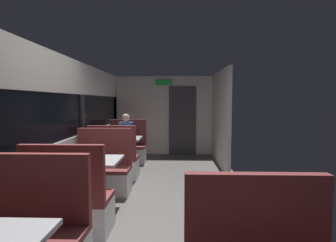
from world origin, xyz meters
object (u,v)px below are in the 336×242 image
at_px(dining_table_mid_window, 89,166).
at_px(bench_mid_window_facing_end, 69,207).
at_px(bench_far_window_facing_end, 114,163).
at_px(bench_far_window_facing_entry, 127,150).
at_px(dining_table_far_window, 121,142).
at_px(bench_mid_window_facing_entry, 103,174).
at_px(seated_passenger, 126,142).

distance_m(dining_table_mid_window, bench_mid_window_facing_end, 0.77).
relative_size(bench_far_window_facing_end, bench_far_window_facing_entry, 1.00).
xyz_separation_m(bench_mid_window_facing_end, dining_table_far_window, (0.00, 2.93, 0.31)).
height_order(bench_mid_window_facing_entry, bench_far_window_facing_entry, same).
relative_size(bench_mid_window_facing_end, dining_table_far_window, 1.22).
xyz_separation_m(bench_far_window_facing_end, bench_far_window_facing_entry, (0.00, 1.40, 0.00)).
relative_size(bench_mid_window_facing_entry, bench_far_window_facing_entry, 1.00).
distance_m(bench_far_window_facing_end, bench_far_window_facing_entry, 1.40).
xyz_separation_m(dining_table_mid_window, bench_far_window_facing_entry, (0.00, 2.93, -0.31)).
relative_size(bench_mid_window_facing_end, bench_far_window_facing_end, 1.00).
xyz_separation_m(bench_mid_window_facing_end, bench_far_window_facing_end, (0.00, 2.23, 0.00)).
bearing_deg(bench_mid_window_facing_end, bench_far_window_facing_entry, 90.00).
distance_m(dining_table_mid_window, seated_passenger, 2.86).
height_order(dining_table_far_window, seated_passenger, seated_passenger).
bearing_deg(bench_mid_window_facing_end, seated_passenger, 90.00).
relative_size(bench_far_window_facing_entry, seated_passenger, 0.87).
distance_m(dining_table_mid_window, dining_table_far_window, 2.23).
bearing_deg(bench_far_window_facing_end, bench_mid_window_facing_entry, -90.00).
bearing_deg(dining_table_mid_window, bench_mid_window_facing_entry, 90.00).
bearing_deg(bench_mid_window_facing_end, dining_table_far_window, 90.00).
bearing_deg(bench_mid_window_facing_entry, dining_table_far_window, 90.00).
xyz_separation_m(bench_mid_window_facing_entry, bench_far_window_facing_end, (0.00, 0.83, 0.00)).
distance_m(bench_mid_window_facing_end, bench_mid_window_facing_entry, 1.40).
relative_size(dining_table_far_window, bench_far_window_facing_entry, 0.82).
distance_m(dining_table_far_window, bench_far_window_facing_entry, 0.77).
relative_size(dining_table_mid_window, bench_mid_window_facing_end, 0.82).
relative_size(bench_mid_window_facing_entry, dining_table_far_window, 1.22).
bearing_deg(bench_far_window_facing_entry, seated_passenger, -90.00).
distance_m(bench_mid_window_facing_end, bench_far_window_facing_end, 2.23).
xyz_separation_m(bench_far_window_facing_end, seated_passenger, (0.00, 1.33, 0.21)).
bearing_deg(bench_mid_window_facing_end, bench_mid_window_facing_entry, 90.00).
bearing_deg(dining_table_far_window, seated_passenger, 90.00).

